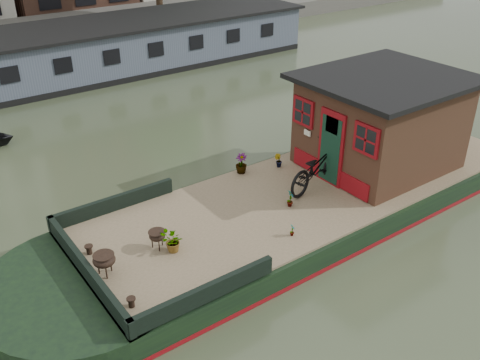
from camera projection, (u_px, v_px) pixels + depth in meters
ground at (314, 209)px, 13.54m from camera, size 120.00×120.00×0.00m
houseboat_hull at (273, 217)px, 12.72m from camera, size 14.01×4.02×0.60m
houseboat_deck at (316, 188)px, 13.24m from camera, size 11.80×3.80×0.05m
bow_bulwark at (127, 253)px, 10.53m from camera, size 3.00×4.00×0.35m
cabin at (381, 121)px, 13.76m from camera, size 4.00×3.50×2.42m
bicycle at (316, 167)px, 12.99m from camera, size 2.17×1.17×1.08m
potted_plant_a at (290, 198)px, 12.31m from camera, size 0.27×0.27×0.43m
potted_plant_b at (278, 161)px, 14.10m from camera, size 0.23×0.25×0.36m
potted_plant_c at (172, 242)px, 10.75m from camera, size 0.55×0.52×0.48m
potted_plant_d at (241, 163)px, 13.77m from camera, size 0.41×0.41×0.53m
potted_plant_e at (292, 230)px, 11.30m from camera, size 0.17×0.18×0.28m
brazier_front at (158, 240)px, 10.88m from camera, size 0.39×0.39×0.41m
brazier_rear at (105, 264)px, 10.12m from camera, size 0.50×0.50×0.46m
bollard_port at (89, 250)px, 10.76m from camera, size 0.17×0.17×0.19m
bollard_stbd at (131, 302)px, 9.39m from camera, size 0.17×0.17×0.19m
far_houseboat at (93, 52)px, 23.02m from camera, size 20.40×4.40×2.11m
quay at (46, 35)px, 27.89m from camera, size 60.00×6.00×0.90m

